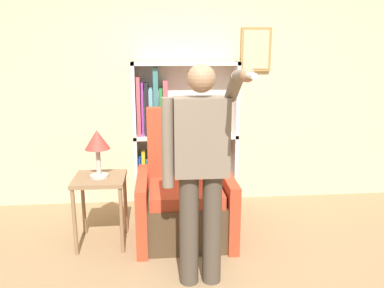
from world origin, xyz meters
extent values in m
cube|color=beige|center=(0.00, 2.03, 1.40)|extent=(8.00, 0.06, 2.80)
cube|color=olive|center=(0.80, 1.98, 1.83)|extent=(0.36, 0.04, 0.50)
cube|color=tan|center=(0.80, 1.96, 1.83)|extent=(0.30, 0.01, 0.44)
cube|color=silver|center=(-0.61, 1.85, 0.85)|extent=(0.04, 0.28, 1.70)
cube|color=silver|center=(0.56, 1.85, 0.85)|extent=(0.04, 0.28, 1.70)
cube|color=silver|center=(-0.03, 1.98, 0.85)|extent=(1.21, 0.01, 1.70)
cube|color=silver|center=(-0.03, 1.85, 0.02)|extent=(1.21, 0.28, 0.04)
cube|color=silver|center=(-0.03, 1.85, 0.85)|extent=(1.21, 0.28, 0.04)
cube|color=silver|center=(-0.03, 1.85, 1.68)|extent=(1.21, 0.28, 0.04)
cube|color=#1E47B2|center=(-0.57, 1.85, 0.32)|extent=(0.02, 0.21, 0.56)
cube|color=gold|center=(-0.53, 1.85, 0.36)|extent=(0.04, 0.18, 0.63)
cube|color=#337070|center=(-0.49, 1.85, 0.29)|extent=(0.03, 0.17, 0.50)
cube|color=#5B99A8|center=(-0.44, 1.85, 0.37)|extent=(0.04, 0.20, 0.66)
cube|color=#337070|center=(-0.38, 1.85, 0.36)|extent=(0.06, 0.20, 0.64)
cube|color=red|center=(-0.33, 1.85, 0.37)|extent=(0.03, 0.17, 0.67)
cube|color=gold|center=(-0.28, 1.85, 0.39)|extent=(0.05, 0.23, 0.69)
cube|color=black|center=(-0.24, 1.85, 0.39)|extent=(0.03, 0.18, 0.71)
cube|color=#BC4C56|center=(-0.56, 1.85, 1.20)|extent=(0.04, 0.22, 0.67)
cube|color=purple|center=(-0.52, 1.85, 1.17)|extent=(0.02, 0.16, 0.60)
cube|color=black|center=(-0.47, 1.85, 1.17)|extent=(0.04, 0.16, 0.60)
cube|color=#5B99A8|center=(-0.42, 1.85, 1.14)|extent=(0.04, 0.17, 0.54)
cube|color=#337070|center=(-0.37, 1.85, 1.26)|extent=(0.06, 0.17, 0.77)
cube|color=#238438|center=(-0.31, 1.85, 1.14)|extent=(0.04, 0.18, 0.54)
cube|color=#BC4C56|center=(-0.26, 1.85, 1.18)|extent=(0.05, 0.24, 0.62)
cube|color=#4C3823|center=(-0.10, 1.00, 0.22)|extent=(0.72, 0.75, 0.43)
cube|color=#B23D23|center=(-0.10, 0.96, 0.49)|extent=(0.68, 0.63, 0.12)
cube|color=#B23D23|center=(-0.10, 1.33, 0.74)|extent=(0.72, 0.16, 1.04)
cube|color=#B23D23|center=(-0.51, 1.00, 0.32)|extent=(0.10, 0.83, 0.65)
cube|color=#B23D23|center=(0.31, 1.00, 0.32)|extent=(0.10, 0.83, 0.65)
cylinder|color=#473D33|center=(-0.12, 0.25, 0.45)|extent=(0.15, 0.15, 0.90)
cylinder|color=#473D33|center=(0.06, 0.25, 0.45)|extent=(0.15, 0.15, 0.90)
cube|color=#756656|center=(-0.03, 0.25, 1.19)|extent=(0.40, 0.24, 0.58)
sphere|color=#997051|center=(-0.03, 0.25, 1.62)|extent=(0.21, 0.21, 0.21)
cylinder|color=#756656|center=(-0.28, 0.25, 1.15)|extent=(0.09, 0.09, 0.67)
cylinder|color=#756656|center=(0.18, 0.14, 1.56)|extent=(0.09, 0.28, 0.23)
cylinder|color=#756656|center=(0.18, -0.11, 1.66)|extent=(0.08, 0.27, 0.10)
sphere|color=#997051|center=(0.18, -0.23, 1.67)|extent=(0.09, 0.09, 0.09)
cylinder|color=white|center=(0.18, -0.33, 1.67)|extent=(0.04, 0.15, 0.04)
cube|color=#846647|center=(-0.90, 0.97, 0.65)|extent=(0.47, 0.47, 0.04)
cylinder|color=#846647|center=(-1.11, 0.76, 0.32)|extent=(0.04, 0.04, 0.63)
cylinder|color=#846647|center=(-0.69, 0.76, 0.32)|extent=(0.04, 0.04, 0.63)
cylinder|color=#846647|center=(-1.11, 1.18, 0.32)|extent=(0.04, 0.04, 0.63)
cylinder|color=#846647|center=(-0.69, 1.18, 0.32)|extent=(0.04, 0.04, 0.63)
cylinder|color=#B7B2A8|center=(-0.90, 0.97, 0.68)|extent=(0.17, 0.17, 0.02)
cylinder|color=#B7B2A8|center=(-0.90, 0.97, 0.82)|extent=(0.04, 0.04, 0.25)
cone|color=#B2382D|center=(-0.90, 0.97, 1.03)|extent=(0.23, 0.23, 0.18)
camera|label=1|loc=(-0.34, -2.41, 1.79)|focal=35.00mm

